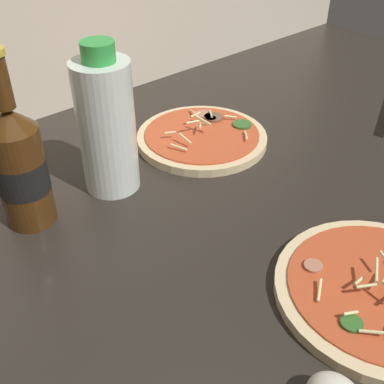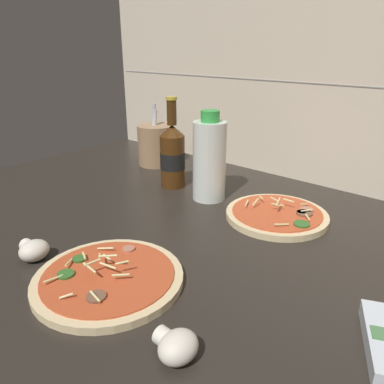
% 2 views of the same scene
% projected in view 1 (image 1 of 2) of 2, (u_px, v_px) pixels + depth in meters
% --- Properties ---
extents(counter_slab, '(1.60, 0.90, 0.03)m').
position_uv_depth(counter_slab, '(253.00, 205.00, 0.73)').
color(counter_slab, '#28231E').
rests_on(counter_slab, ground).
extents(pizza_near, '(0.25, 0.25, 0.05)m').
position_uv_depth(pizza_near, '(382.00, 292.00, 0.56)').
color(pizza_near, beige).
rests_on(pizza_near, counter_slab).
extents(pizza_far, '(0.23, 0.23, 0.05)m').
position_uv_depth(pizza_far, '(202.00, 137.00, 0.85)').
color(pizza_far, beige).
rests_on(pizza_far, counter_slab).
extents(beer_bottle, '(0.07, 0.07, 0.25)m').
position_uv_depth(beer_bottle, '(20.00, 165.00, 0.63)').
color(beer_bottle, '#47280F').
rests_on(beer_bottle, counter_slab).
extents(oil_bottle, '(0.08, 0.08, 0.23)m').
position_uv_depth(oil_bottle, '(107.00, 125.00, 0.69)').
color(oil_bottle, silver).
rests_on(oil_bottle, counter_slab).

